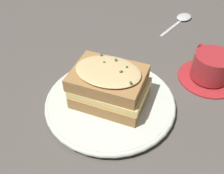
# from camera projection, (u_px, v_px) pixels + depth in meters

# --- Properties ---
(ground_plane) EXTENTS (2.40, 2.40, 0.00)m
(ground_plane) POSITION_uv_depth(u_px,v_px,m) (118.00, 112.00, 0.51)
(ground_plane) COLOR #514C47
(dinner_plate) EXTENTS (0.26, 0.26, 0.02)m
(dinner_plate) POSITION_uv_depth(u_px,v_px,m) (112.00, 101.00, 0.52)
(dinner_plate) COLOR silver
(dinner_plate) RESTS_ON ground_plane
(sandwich) EXTENTS (0.15, 0.17, 0.07)m
(sandwich) POSITION_uv_depth(u_px,v_px,m) (111.00, 84.00, 0.49)
(sandwich) COLOR #A37542
(sandwich) RESTS_ON dinner_plate
(teacup_with_saucer) EXTENTS (0.13, 0.13, 0.06)m
(teacup_with_saucer) POSITION_uv_depth(u_px,v_px,m) (211.00, 68.00, 0.57)
(teacup_with_saucer) COLOR #AD282D
(teacup_with_saucer) RESTS_ON ground_plane
(spoon) EXTENTS (0.16, 0.06, 0.01)m
(spoon) POSITION_uv_depth(u_px,v_px,m) (182.00, 18.00, 0.78)
(spoon) COLOR silver
(spoon) RESTS_ON ground_plane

